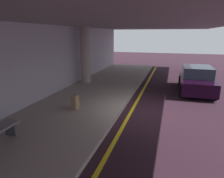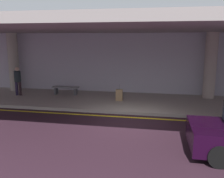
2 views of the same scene
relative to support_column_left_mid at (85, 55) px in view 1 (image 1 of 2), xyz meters
name	(u,v)px [view 1 (image 1 of 2)]	position (x,y,z in m)	size (l,w,h in m)	color
ground_plane	(146,112)	(-4.00, -4.58, -1.97)	(60.00, 60.00, 0.00)	#2D1924
sidewalk	(81,104)	(-4.00, -1.48, -1.90)	(26.00, 4.20, 0.15)	#A1968D
lane_stripe_yellow	(132,111)	(-4.00, -3.96, -1.97)	(26.00, 0.14, 0.01)	yellow
support_column_left_mid	(85,55)	(0.00, 0.00, 0.00)	(0.65, 0.65, 3.65)	#A9958D
ceiling_overhang	(88,19)	(-4.00, -1.98, 1.97)	(28.00, 13.20, 0.30)	gray
terminal_back_wall	(38,64)	(-4.00, 0.77, -0.07)	(26.00, 0.30, 3.80)	#B1AABA
car_black	(197,80)	(0.22, -7.00, -1.26)	(4.10, 1.92, 1.50)	black
suitcase_upright_primary	(75,102)	(-4.86, -1.61, -1.51)	(0.36, 0.22, 0.90)	#977650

